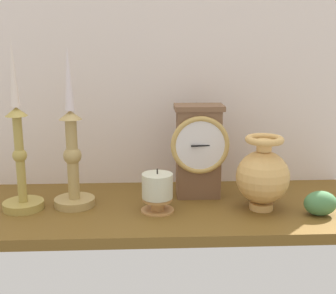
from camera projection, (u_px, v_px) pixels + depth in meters
ground_plane at (157, 210)px, 106.67cm from camera, size 100.00×36.00×2.40cm
back_wall at (155, 61)px, 116.89cm from camera, size 120.00×2.00×65.00cm
mantel_clock at (199, 150)px, 109.72cm from camera, size 13.94×8.55×22.75cm
candlestick_tall_left at (72, 158)px, 103.42cm from camera, size 9.39×9.39×36.83cm
candlestick_tall_center at (20, 160)px, 101.30cm from camera, size 9.21×9.21×38.44cm
brass_vase_bulbous at (263, 175)px, 102.07cm from camera, size 12.10×12.10×17.09cm
pillar_candle_front at (159, 191)px, 101.59cm from camera, size 7.52×7.52×9.98cm
ivy_sprig at (320, 203)px, 99.66cm from camera, size 7.33×5.13×5.53cm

